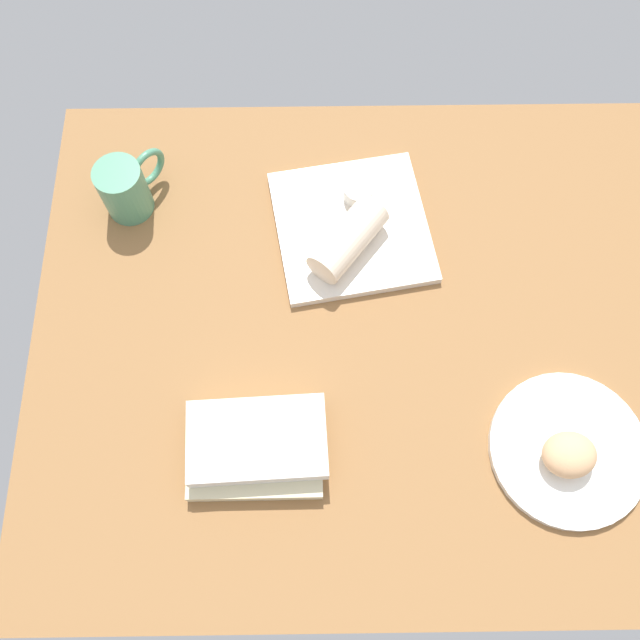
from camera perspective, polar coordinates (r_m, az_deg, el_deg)
The scene contains 8 objects.
dining_table at distance 114.81cm, azimuth 4.06°, elevation -1.21°, with size 110.00×90.00×4.00cm, color olive.
round_plate at distance 112.93cm, azimuth 19.74°, elevation -9.99°, with size 23.90×23.90×1.40cm, color white.
scone_pastry at distance 109.41cm, azimuth 19.83°, elevation -10.40°, with size 8.00×6.92×4.90cm, color tan.
square_plate at distance 120.07cm, azimuth 2.64°, elevation 7.65°, with size 25.45×25.45×1.60cm, color silver.
sauce_cup at distance 121.05cm, azimuth 3.17°, elevation 10.50°, with size 5.11×5.11×2.79cm.
breakfast_wrap at distance 114.46cm, azimuth 2.33°, elevation 6.66°, with size 6.16×6.16×14.72cm, color beige.
book_stack at distance 104.92cm, azimuth -5.26°, elevation -10.21°, with size 21.03×14.82×5.81cm.
coffee_mug at distance 123.10cm, azimuth -15.68°, elevation 10.44°, with size 10.49×11.64×10.39cm.
Camera 1 is at (8.63, 40.34, 109.14)cm, focal length 38.88 mm.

